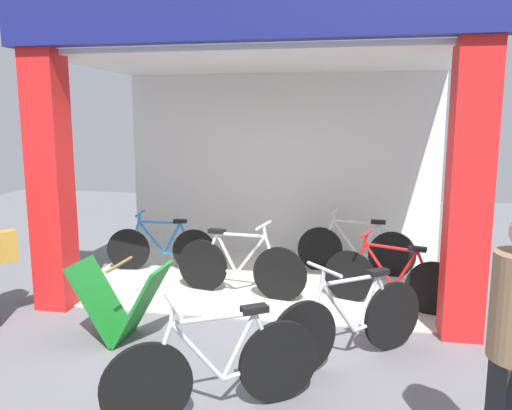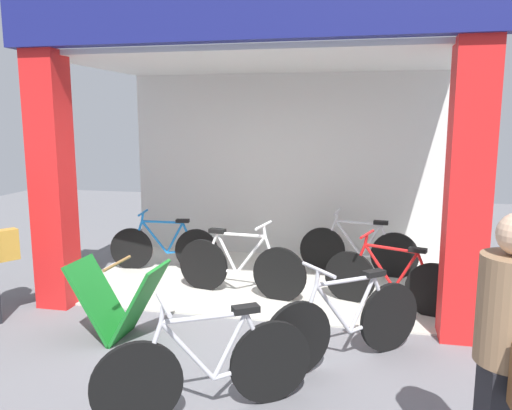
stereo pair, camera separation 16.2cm
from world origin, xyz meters
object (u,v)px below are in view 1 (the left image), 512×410
Objects in this scene: bicycle_inside_3 at (391,280)px; bicycle_inside_2 at (240,267)px; bicycle_parked_0 at (217,369)px; bicycle_parked_1 at (351,322)px; bicycle_inside_0 at (356,249)px; sandwich_board_sign at (121,302)px; bicycle_inside_1 at (161,248)px.

bicycle_inside_2 is at bearing 176.85° from bicycle_inside_3.
bicycle_inside_3 is 1.07× the size of bicycle_parked_0.
bicycle_inside_2 is at bearing 98.94° from bicycle_parked_0.
bicycle_parked_1 reaches higher than bicycle_parked_0.
bicycle_inside_0 is at bearing 39.71° from bicycle_inside_2.
bicycle_parked_1 is 2.21m from sandwich_board_sign.
bicycle_inside_0 is 2.74m from bicycle_inside_1.
bicycle_inside_1 is 1.09× the size of bicycle_parked_0.
bicycle_inside_1 is at bearing 101.50° from sandwich_board_sign.
bicycle_inside_1 is at bearing 163.78° from bicycle_inside_3.
bicycle_inside_0 reaches higher than sandwich_board_sign.
bicycle_parked_1 is at bearing 47.75° from bicycle_parked_0.
bicycle_inside_1 is at bearing -172.53° from bicycle_inside_0.
bicycle_inside_2 reaches higher than bicycle_inside_1.
sandwich_board_sign is at bearing -78.50° from bicycle_inside_1.
bicycle_inside_3 is 2.81m from bicycle_parked_0.
bicycle_parked_0 is 1.41m from bicycle_parked_1.
bicycle_inside_2 is at bearing -31.40° from bicycle_inside_1.
bicycle_parked_0 is 1.54× the size of sandwich_board_sign.
bicycle_inside_0 is 1.15× the size of bicycle_parked_0.
bicycle_inside_3 is (3.10, -0.90, 0.01)m from bicycle_inside_1.
bicycle_inside_2 is (-1.40, -1.16, 0.01)m from bicycle_inside_0.
bicycle_inside_0 is 1.06× the size of bicycle_inside_1.
bicycle_parked_0 reaches higher than bicycle_inside_0.
bicycle_parked_0 reaches higher than bicycle_inside_3.
bicycle_inside_1 is 1.02× the size of bicycle_inside_3.
sandwich_board_sign is at bearing -120.58° from bicycle_inside_2.
bicycle_inside_1 is at bearing 139.25° from bicycle_parked_1.
bicycle_inside_2 reaches higher than bicycle_inside_0.
bicycle_inside_3 is (0.39, -1.26, -0.01)m from bicycle_inside_0.
bicycle_parked_1 is at bearing -40.75° from bicycle_inside_1.
bicycle_inside_0 reaches higher than bicycle_inside_1.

